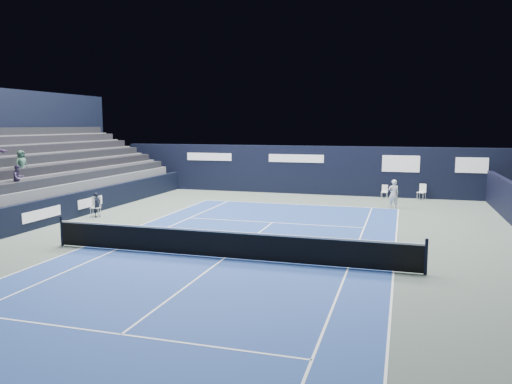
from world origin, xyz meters
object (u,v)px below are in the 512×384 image
Objects in this scene: line_judge_chair at (96,205)px; tennis_net at (224,244)px; folding_chair_back_b at (422,191)px; tennis_player at (393,194)px; folding_chair_back_a at (385,189)px.

line_judge_chair is 0.08× the size of tennis_net.
line_judge_chair is at bearing -121.29° from folding_chair_back_b.
tennis_player is at bearing 9.57° from line_judge_chair.
folding_chair_back_a is at bearing 73.70° from tennis_net.
folding_chair_back_b is 0.97× the size of line_judge_chair.
folding_chair_back_a is 16.47m from tennis_net.
folding_chair_back_b is at bearing 8.32° from folding_chair_back_a.
tennis_net is at bearing -113.14° from tennis_player.
tennis_net is (-4.62, -15.80, -0.04)m from folding_chair_back_a.
folding_chair_back_b is 4.00m from tennis_player.
folding_chair_back_a is 2.16m from folding_chair_back_b.
line_judge_chair reaches higher than folding_chair_back_a.
folding_chair_back_b is at bearing 17.63° from line_judge_chair.
tennis_player is (0.58, -3.64, 0.23)m from folding_chair_back_a.
folding_chair_back_b reaches higher than folding_chair_back_a.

